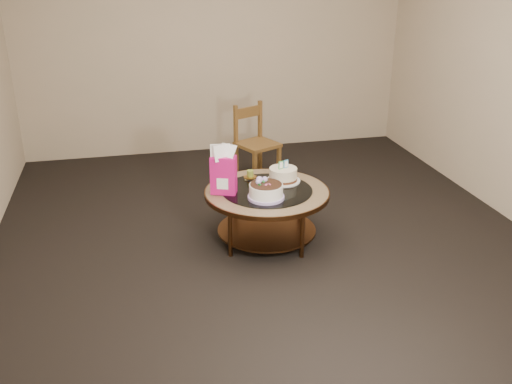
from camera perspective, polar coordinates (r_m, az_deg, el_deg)
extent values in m
plane|color=black|center=(4.82, 1.06, -4.80)|extent=(5.00, 5.00, 0.00)
cube|color=tan|center=(6.79, -4.14, 14.84)|extent=(4.50, 0.02, 2.60)
cube|color=tan|center=(2.16, 17.60, -4.01)|extent=(4.50, 0.02, 2.60)
cylinder|color=#502E17|center=(4.99, 4.39, -1.20)|extent=(0.04, 0.04, 0.42)
cylinder|color=#502E17|center=(5.00, -2.10, -1.11)|extent=(0.04, 0.04, 0.42)
cylinder|color=#502E17|center=(4.49, -2.60, -4.04)|extent=(0.04, 0.04, 0.42)
cylinder|color=#502E17|center=(4.48, 4.65, -4.14)|extent=(0.04, 0.04, 0.42)
cylinder|color=#502E17|center=(4.78, 1.07, -3.74)|extent=(0.82, 0.82, 0.02)
cylinder|color=#502E17|center=(4.64, 1.10, -0.07)|extent=(1.02, 1.02, 0.04)
cylinder|color=#987A54|center=(4.63, 1.10, 0.09)|extent=(1.00, 1.00, 0.01)
cylinder|color=black|center=(4.63, 1.11, 0.18)|extent=(0.74, 0.74, 0.01)
cylinder|color=#BBA0E2|center=(4.46, 1.01, -0.50)|extent=(0.29, 0.29, 0.02)
cylinder|color=white|center=(4.45, 1.01, 0.06)|extent=(0.26, 0.26, 0.12)
cylinder|color=black|center=(4.42, 1.01, 0.79)|extent=(0.25, 0.25, 0.01)
sphere|color=#BBA0E2|center=(4.45, 0.34, 1.25)|extent=(0.05, 0.05, 0.05)
sphere|color=#BBA0E2|center=(4.47, 0.89, 1.29)|extent=(0.04, 0.04, 0.04)
sphere|color=#BBA0E2|center=(4.42, 0.22, 1.00)|extent=(0.04, 0.04, 0.04)
cone|color=#1C6B2A|center=(4.44, 0.78, 0.98)|extent=(0.02, 0.03, 0.02)
cone|color=#1C6B2A|center=(4.45, 0.00, 1.01)|extent=(0.04, 0.04, 0.02)
cone|color=#1C6B2A|center=(4.49, 1.10, 1.21)|extent=(0.04, 0.04, 0.02)
cone|color=#1C6B2A|center=(4.40, 0.45, 0.75)|extent=(0.04, 0.04, 0.02)
cylinder|color=white|center=(4.81, 2.72, 1.15)|extent=(0.29, 0.29, 0.01)
cylinder|color=#472514|center=(4.80, 2.72, 1.32)|extent=(0.24, 0.24, 0.02)
cylinder|color=beige|center=(4.78, 2.73, 1.91)|extent=(0.23, 0.23, 0.09)
cube|color=#45A24F|center=(4.74, 2.50, 2.71)|extent=(0.04, 0.03, 0.07)
cube|color=white|center=(4.74, 2.50, 2.71)|extent=(0.03, 0.02, 0.05)
cube|color=#3C8FCC|center=(4.77, 3.00, 2.84)|extent=(0.04, 0.03, 0.07)
cube|color=white|center=(4.77, 3.00, 2.84)|extent=(0.03, 0.02, 0.05)
cube|color=#C61268|center=(4.52, -3.26, 1.71)|extent=(0.23, 0.17, 0.31)
cube|color=white|center=(4.54, -3.25, 1.07)|extent=(0.13, 0.14, 0.09)
cube|color=#EAD260|center=(4.86, -0.58, 1.40)|extent=(0.11, 0.11, 0.01)
cylinder|color=gold|center=(4.86, -0.58, 1.50)|extent=(0.11, 0.11, 0.01)
cylinder|color=olive|center=(4.84, -0.58, 1.87)|extent=(0.06, 0.06, 0.06)
cylinder|color=black|center=(4.83, -0.59, 2.23)|extent=(0.00, 0.00, 0.01)
cube|color=brown|center=(5.93, 0.15, 4.77)|extent=(0.49, 0.49, 0.04)
cube|color=brown|center=(5.79, -0.12, 2.21)|extent=(0.05, 0.05, 0.40)
cube|color=brown|center=(5.97, 2.30, 2.87)|extent=(0.05, 0.05, 0.40)
cube|color=brown|center=(6.02, -1.99, 3.05)|extent=(0.05, 0.05, 0.40)
cube|color=brown|center=(6.21, 0.40, 3.66)|extent=(0.05, 0.05, 0.40)
cube|color=brown|center=(5.90, -2.04, 6.73)|extent=(0.05, 0.05, 0.41)
cube|color=brown|center=(6.09, 0.41, 7.25)|extent=(0.05, 0.05, 0.41)
cube|color=brown|center=(5.96, -0.80, 7.98)|extent=(0.30, 0.16, 0.11)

